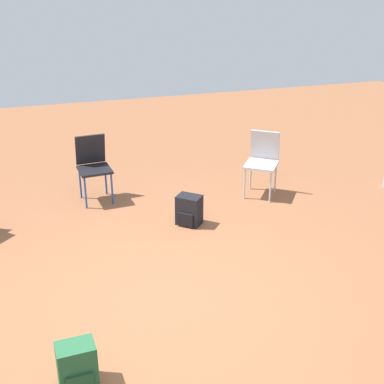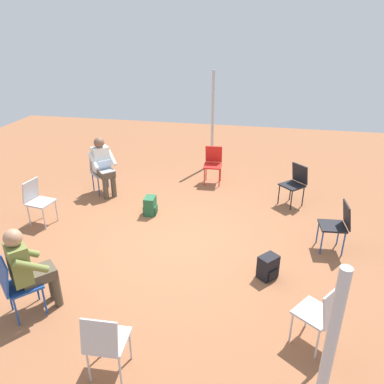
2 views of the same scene
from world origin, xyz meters
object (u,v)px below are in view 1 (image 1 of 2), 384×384
object	(u,v)px
backpack_near_laptop_user	(77,368)
backpack_by_empty_chair	(189,212)
chair_northwest	(263,159)
chair_west	(93,163)

from	to	relation	value
backpack_near_laptop_user	backpack_by_empty_chair	distance (m)	2.76
chair_northwest	backpack_near_laptop_user	world-z (taller)	chair_northwest
backpack_near_laptop_user	backpack_by_empty_chair	bearing A→B (deg)	145.60
chair_northwest	backpack_by_empty_chair	world-z (taller)	chair_northwest
chair_west	chair_northwest	distance (m)	2.21
chair_northwest	backpack_near_laptop_user	bearing A→B (deg)	82.60
chair_west	backpack_near_laptop_user	xyz separation A→B (m)	(3.34, -0.60, -0.34)
chair_west	chair_northwest	world-z (taller)	same
chair_west	chair_northwest	xyz separation A→B (m)	(0.49, 2.15, 0.00)
chair_west	chair_northwest	bearing A→B (deg)	162.81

